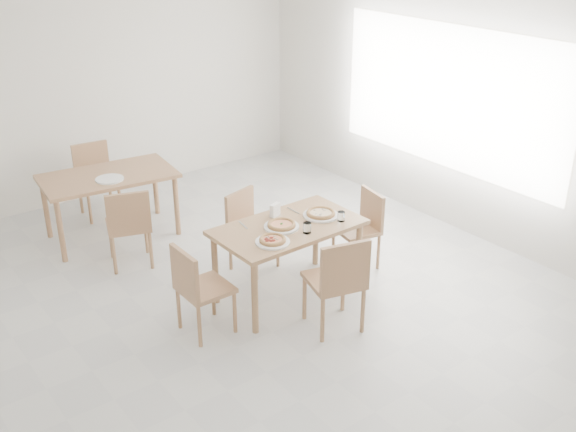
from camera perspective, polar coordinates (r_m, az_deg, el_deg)
room at (r=7.86m, az=13.37°, el=9.73°), size 7.28×7.00×7.00m
main_table at (r=6.30m, az=-0.00°, el=-1.56°), size 1.39×0.80×0.75m
chair_south at (r=5.84m, az=4.30°, el=-5.26°), size 0.56×0.56×0.92m
chair_north at (r=6.92m, az=-3.41°, el=-0.73°), size 0.50×0.50×0.82m
chair_west at (r=5.86m, az=-7.72°, el=-5.81°), size 0.42×0.42×0.85m
chair_east at (r=7.00m, az=6.37°, el=-0.62°), size 0.46×0.46×0.81m
plate_margherita at (r=6.21m, az=-0.55°, el=-0.91°), size 0.33×0.33×0.02m
plate_mushroom at (r=6.45m, az=2.79°, el=0.07°), size 0.34×0.34×0.02m
plate_pepperoni at (r=5.93m, az=-1.31°, el=-2.21°), size 0.31×0.31×0.02m
pizza_margherita at (r=6.20m, az=-0.56°, el=-0.72°), size 0.32×0.32×0.03m
pizza_mushroom at (r=6.44m, az=2.79°, el=0.26°), size 0.34×0.34×0.03m
pizza_pepperoni at (r=5.92m, az=-1.31°, el=-2.01°), size 0.26×0.26×0.03m
tumbler_a at (r=6.34m, az=4.53°, el=-0.04°), size 0.07×0.07×0.09m
tumbler_b at (r=6.10m, az=1.63°, el=-1.01°), size 0.08×0.08×0.10m
napkin_holder at (r=6.40m, az=-1.11°, el=0.46°), size 0.13×0.09×0.14m
fork_a at (r=6.55m, az=0.45°, el=0.45°), size 0.02×0.19×0.01m
fork_b at (r=6.27m, az=-3.81°, el=-0.78°), size 0.04×0.19×0.01m
second_table at (r=7.75m, az=-14.96°, el=2.81°), size 1.52×0.98×0.75m
chair_back_s at (r=7.06m, az=-13.34°, el=-0.55°), size 0.55×0.55×0.88m
chair_back_n at (r=8.46m, az=-16.01°, el=3.41°), size 0.47×0.47×0.87m
plate_empty at (r=7.55m, az=-14.87°, el=3.03°), size 0.30×0.30×0.02m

